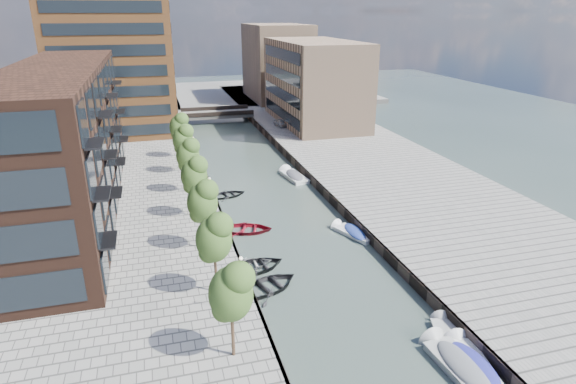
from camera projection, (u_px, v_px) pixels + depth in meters
name	position (u px, v px, depth m)	size (l,w,h in m)	color
water	(251.00, 172.00, 62.79)	(300.00, 300.00, 0.00)	#38473F
quay_right	(364.00, 158.00, 66.69)	(20.00, 140.00, 1.00)	gray
quay_wall_left	(204.00, 172.00, 61.06)	(0.25, 140.00, 1.00)	#332823
quay_wall_right	(296.00, 164.00, 64.17)	(0.25, 140.00, 1.00)	#332823
far_closure	(201.00, 95.00, 116.63)	(80.00, 40.00, 1.00)	gray
apartment_block	(65.00, 141.00, 45.86)	(8.00, 38.00, 14.00)	black
tower	(110.00, 36.00, 75.31)	(18.00, 18.00, 30.00)	brown
tan_block_near	(314.00, 82.00, 83.85)	(12.00, 25.00, 14.00)	tan
tan_block_far	(277.00, 62.00, 106.91)	(12.00, 20.00, 16.00)	tan
bridge	(217.00, 114.00, 91.11)	(13.00, 6.00, 1.30)	gray
tree_0	(231.00, 290.00, 26.34)	(2.50, 2.50, 5.95)	#382619
tree_1	(214.00, 236.00, 32.64)	(2.50, 2.50, 5.95)	#382619
tree_2	(202.00, 200.00, 38.94)	(2.50, 2.50, 5.95)	#382619
tree_3	(194.00, 174.00, 45.24)	(2.50, 2.50, 5.95)	#382619
tree_4	(188.00, 154.00, 51.54)	(2.50, 2.50, 5.95)	#382619
tree_5	(183.00, 138.00, 57.85)	(2.50, 2.50, 5.95)	#382619
tree_6	(179.00, 126.00, 64.15)	(2.50, 2.50, 5.95)	#382619
lamp_0	(242.00, 279.00, 30.90)	(0.24, 0.24, 4.12)	black
lamp_1	(210.00, 194.00, 45.31)	(0.24, 0.24, 4.12)	black
lamp_2	(194.00, 150.00, 59.71)	(0.24, 0.24, 4.12)	black
sloop_0	(255.00, 270.00, 38.96)	(3.54, 4.96, 1.03)	black
sloop_1	(268.00, 289.00, 36.23)	(3.66, 5.12, 1.06)	black
sloop_2	(247.00, 232.00, 45.69)	(3.48, 4.87, 1.01)	maroon
sloop_3	(248.00, 267.00, 39.35)	(2.98, 4.17, 0.86)	silver
sloop_4	(228.00, 196.00, 54.41)	(2.88, 4.04, 0.84)	black
motorboat_0	(471.00, 362.00, 28.41)	(2.69, 5.34, 1.70)	white
motorboat_1	(457.00, 364.00, 28.23)	(2.31, 5.79, 1.89)	#B0B0AE
motorboat_2	(447.00, 336.00, 30.88)	(2.88, 4.74, 1.49)	#B8B8B6
motorboat_3	(351.00, 232.00, 45.15)	(3.21, 4.78, 1.51)	white
motorboat_4	(293.00, 176.00, 60.46)	(2.64, 5.73, 1.84)	silver
car	(281.00, 123.00, 82.68)	(1.43, 3.56, 1.21)	#A9ADAE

